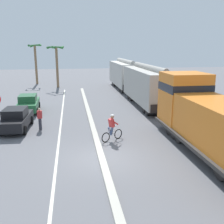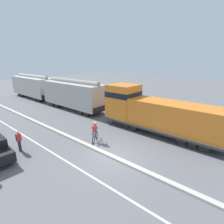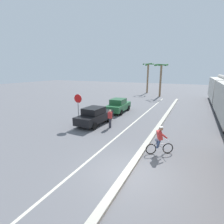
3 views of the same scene
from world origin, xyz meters
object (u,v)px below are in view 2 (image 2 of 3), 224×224
Objects in this scene: locomotive at (153,113)px; pedestrian_by_cars at (19,141)px; hopper_car_middle at (33,86)px; cyclist at (95,132)px; hopper_car_lead at (73,95)px.

pedestrian_by_cars is (-10.01, 5.76, -0.95)m from locomotive.
hopper_car_middle is 21.80m from cyclist.
hopper_car_lead is 6.54× the size of pedestrian_by_cars.
hopper_car_lead is 11.60m from hopper_car_middle.
hopper_car_lead is 1.00× the size of hopper_car_middle.
locomotive is 6.77× the size of cyclist.
cyclist is at bearing -103.80° from hopper_car_middle.
locomotive is 5.90m from cyclist.
cyclist is 5.75m from pedestrian_by_cars.
hopper_car_middle is 6.54× the size of pedestrian_by_cars.
hopper_car_middle is 20.63m from pedestrian_by_cars.
cyclist is at bearing -118.56° from hopper_car_lead.
cyclist is (-5.19, -9.54, -1.26)m from hopper_car_lead.
hopper_car_lead is (0.00, 12.16, 0.28)m from locomotive.
hopper_car_lead is 11.95m from pedestrian_by_cars.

